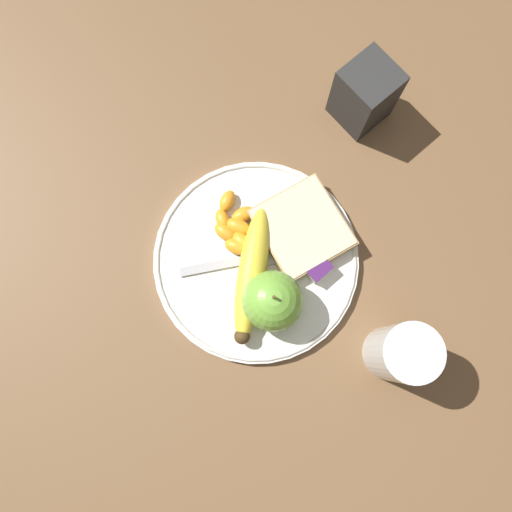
% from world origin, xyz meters
% --- Properties ---
extents(ground_plane, '(3.00, 3.00, 0.00)m').
position_xyz_m(ground_plane, '(0.00, 0.00, 0.00)').
color(ground_plane, brown).
extents(plate, '(0.27, 0.27, 0.01)m').
position_xyz_m(plate, '(0.00, 0.00, 0.01)').
color(plate, silver).
rests_on(plate, ground_plane).
extents(juice_glass, '(0.07, 0.07, 0.11)m').
position_xyz_m(juice_glass, '(0.21, 0.05, 0.05)').
color(juice_glass, silver).
rests_on(juice_glass, ground_plane).
extents(apple, '(0.08, 0.08, 0.09)m').
position_xyz_m(apple, '(0.06, -0.02, 0.05)').
color(apple, '#72B23D').
rests_on(apple, plate).
extents(banana, '(0.14, 0.16, 0.04)m').
position_xyz_m(banana, '(0.01, -0.02, 0.03)').
color(banana, yellow).
rests_on(banana, plate).
extents(bread_slice, '(0.13, 0.12, 0.02)m').
position_xyz_m(bread_slice, '(0.01, 0.07, 0.02)').
color(bread_slice, tan).
rests_on(bread_slice, plate).
extents(fork, '(0.10, 0.15, 0.00)m').
position_xyz_m(fork, '(-0.00, -0.00, 0.01)').
color(fork, '#B2B2B7').
rests_on(fork, plate).
extents(jam_packet, '(0.04, 0.03, 0.02)m').
position_xyz_m(jam_packet, '(0.06, 0.05, 0.02)').
color(jam_packet, white).
rests_on(jam_packet, plate).
extents(orange_segment_0, '(0.03, 0.04, 0.02)m').
position_xyz_m(orange_segment_0, '(-0.08, 0.02, 0.02)').
color(orange_segment_0, orange).
rests_on(orange_segment_0, plate).
extents(orange_segment_1, '(0.04, 0.04, 0.02)m').
position_xyz_m(orange_segment_1, '(-0.03, -0.01, 0.02)').
color(orange_segment_1, orange).
rests_on(orange_segment_1, plate).
extents(orange_segment_2, '(0.04, 0.03, 0.02)m').
position_xyz_m(orange_segment_2, '(-0.05, 0.01, 0.02)').
color(orange_segment_2, orange).
rests_on(orange_segment_2, plate).
extents(orange_segment_3, '(0.04, 0.03, 0.02)m').
position_xyz_m(orange_segment_3, '(-0.05, -0.01, 0.02)').
color(orange_segment_3, orange).
rests_on(orange_segment_3, plate).
extents(orange_segment_4, '(0.03, 0.03, 0.01)m').
position_xyz_m(orange_segment_4, '(-0.01, 0.03, 0.02)').
color(orange_segment_4, orange).
rests_on(orange_segment_4, plate).
extents(orange_segment_5, '(0.04, 0.02, 0.02)m').
position_xyz_m(orange_segment_5, '(-0.03, 0.00, 0.02)').
color(orange_segment_5, orange).
rests_on(orange_segment_5, plate).
extents(orange_segment_6, '(0.03, 0.03, 0.02)m').
position_xyz_m(orange_segment_6, '(-0.07, 0.00, 0.02)').
color(orange_segment_6, orange).
rests_on(orange_segment_6, plate).
extents(orange_segment_7, '(0.03, 0.04, 0.02)m').
position_xyz_m(orange_segment_7, '(-0.06, 0.02, 0.02)').
color(orange_segment_7, orange).
rests_on(orange_segment_7, plate).
extents(condiment_caddy, '(0.07, 0.07, 0.10)m').
position_xyz_m(condiment_caddy, '(-0.07, 0.25, 0.05)').
color(condiment_caddy, '#2D2D2D').
rests_on(condiment_caddy, ground_plane).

